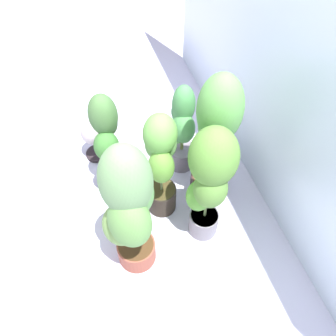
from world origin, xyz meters
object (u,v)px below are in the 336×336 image
(potted_plant_back_left, at_px, (182,128))
(potted_plant_center, at_px, (161,161))
(potted_plant_front_right, at_px, (129,208))
(hygrometer_box, at_px, (113,217))
(potted_plant_front_left, at_px, (108,142))
(potted_plant_back_center, at_px, (216,133))
(potted_plant_back_right, at_px, (209,176))
(floor_fan, at_px, (93,136))

(potted_plant_back_left, relative_size, potted_plant_center, 0.87)
(potted_plant_front_right, xyz_separation_m, hygrometer_box, (-0.33, -0.08, -0.59))
(potted_plant_front_left, distance_m, potted_plant_back_center, 0.68)
(potted_plant_front_right, xyz_separation_m, potted_plant_back_right, (-0.07, 0.47, -0.01))
(potted_plant_back_left, bearing_deg, floor_fan, -116.17)
(potted_plant_back_left, bearing_deg, potted_plant_front_right, -38.80)
(potted_plant_front_left, distance_m, hygrometer_box, 0.54)
(potted_plant_front_right, relative_size, hygrometer_box, 9.34)
(potted_plant_center, xyz_separation_m, hygrometer_box, (-0.01, -0.36, -0.49))
(potted_plant_front_right, distance_m, hygrometer_box, 0.69)
(potted_plant_back_center, bearing_deg, potted_plant_back_right, -28.18)
(potted_plant_back_right, height_order, potted_plant_back_center, potted_plant_back_center)
(potted_plant_back_left, distance_m, hygrometer_box, 0.78)
(hygrometer_box, bearing_deg, potted_plant_front_left, 26.46)
(potted_plant_back_right, xyz_separation_m, floor_fan, (-0.86, -0.55, -0.37))
(potted_plant_front_right, relative_size, potted_plant_center, 1.22)
(floor_fan, bearing_deg, potted_plant_back_center, -103.62)
(hygrometer_box, xyz_separation_m, floor_fan, (-0.60, 0.01, 0.21))
(hygrometer_box, bearing_deg, potted_plant_front_right, -121.13)
(potted_plant_back_right, bearing_deg, potted_plant_center, -141.49)
(potted_plant_back_left, distance_m, floor_fan, 0.68)
(potted_plant_back_left, distance_m, potted_plant_center, 0.42)
(potted_plant_front_right, xyz_separation_m, floor_fan, (-0.94, -0.08, -0.39))
(potted_plant_front_left, height_order, floor_fan, potted_plant_front_left)
(potted_plant_back_left, height_order, potted_plant_back_center, potted_plant_back_center)
(potted_plant_back_center, relative_size, floor_fan, 3.09)
(potted_plant_back_center, height_order, potted_plant_center, potted_plant_back_center)
(potted_plant_front_right, bearing_deg, potted_plant_center, 140.17)
(potted_plant_front_left, relative_size, hygrometer_box, 7.55)
(potted_plant_back_left, height_order, floor_fan, potted_plant_back_left)
(potted_plant_back_right, distance_m, hygrometer_box, 0.85)
(potted_plant_front_right, bearing_deg, potted_plant_back_right, 98.47)
(potted_plant_back_left, bearing_deg, potted_plant_center, -37.72)
(potted_plant_front_left, height_order, potted_plant_center, potted_plant_center)
(potted_plant_front_left, distance_m, potted_plant_back_left, 0.52)
(potted_plant_back_left, relative_size, potted_plant_front_right, 0.71)
(potted_plant_back_left, distance_m, potted_plant_back_right, 0.61)
(potted_plant_back_right, bearing_deg, potted_plant_front_left, -137.95)
(potted_plant_back_left, xyz_separation_m, floor_fan, (-0.29, -0.59, -0.18))
(potted_plant_back_right, bearing_deg, potted_plant_front_right, -81.53)
(hygrometer_box, bearing_deg, potted_plant_center, -46.37)
(potted_plant_front_right, bearing_deg, potted_plant_back_center, 119.49)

